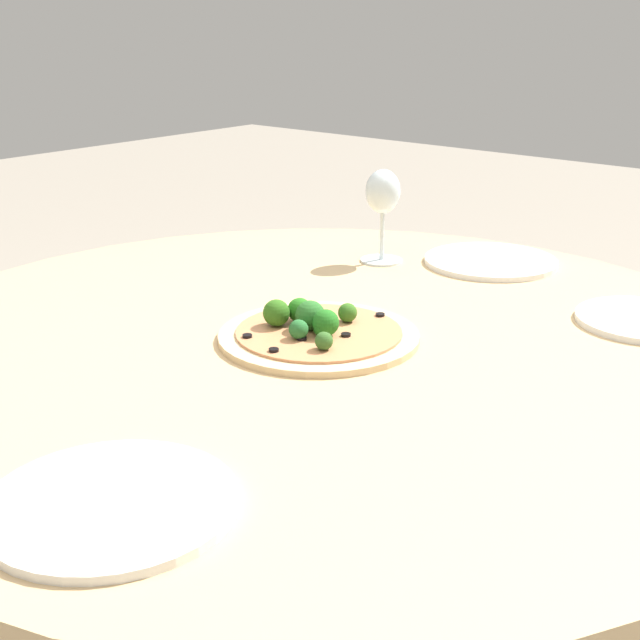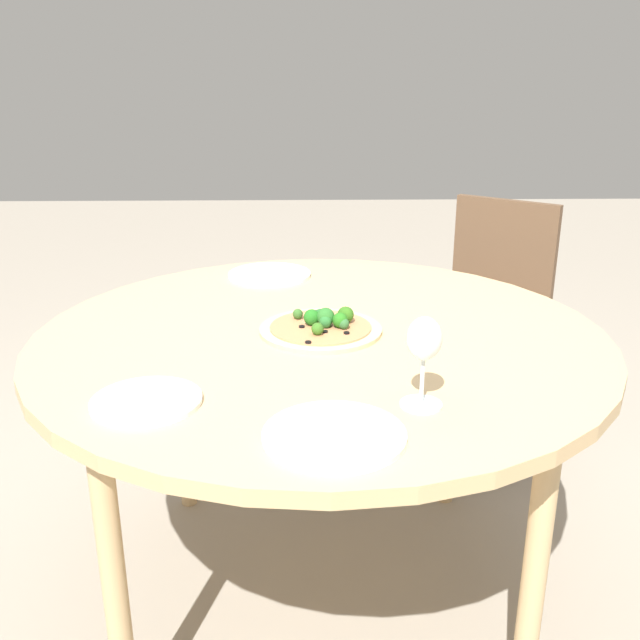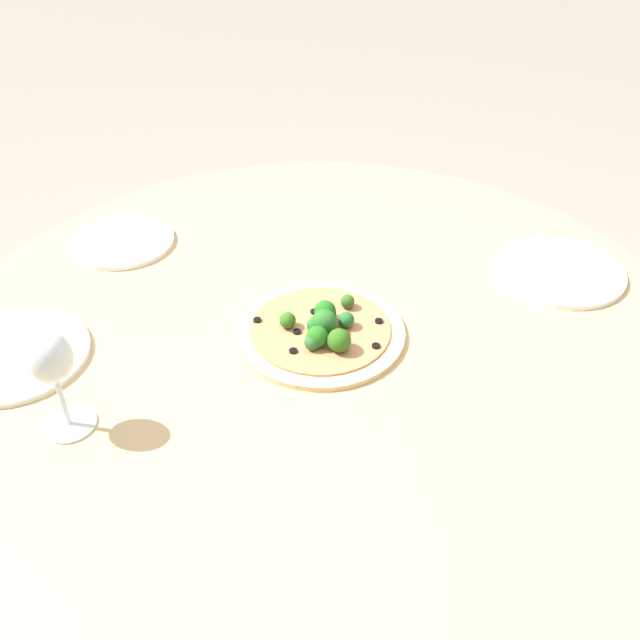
% 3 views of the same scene
% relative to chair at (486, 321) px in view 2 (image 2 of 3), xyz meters
% --- Properties ---
extents(ground_plane, '(12.00, 12.00, 0.00)m').
position_rel_chair_xyz_m(ground_plane, '(0.62, 0.81, -0.48)').
color(ground_plane, gray).
extents(dining_table, '(1.36, 1.36, 0.75)m').
position_rel_chair_xyz_m(dining_table, '(0.62, 0.81, 0.21)').
color(dining_table, tan).
rests_on(dining_table, ground_plane).
extents(chair, '(0.56, 0.56, 0.90)m').
position_rel_chair_xyz_m(chair, '(0.00, 0.00, 0.00)').
color(chair, brown).
rests_on(chair, ground_plane).
extents(pizza, '(0.29, 0.29, 0.06)m').
position_rel_chair_xyz_m(pizza, '(0.61, 0.81, 0.28)').
color(pizza, '#DBBC89').
rests_on(pizza, dining_table).
extents(wine_glass, '(0.08, 0.08, 0.17)m').
position_rel_chair_xyz_m(wine_glass, '(0.44, 1.21, 0.40)').
color(wine_glass, silver).
rests_on(wine_glass, dining_table).
extents(plate_near, '(0.25, 0.25, 0.01)m').
position_rel_chair_xyz_m(plate_near, '(0.76, 0.33, 0.28)').
color(plate_near, white).
rests_on(plate_near, dining_table).
extents(plate_far, '(0.25, 0.25, 0.01)m').
position_rel_chair_xyz_m(plate_far, '(0.61, 1.33, 0.28)').
color(plate_far, white).
rests_on(plate_far, dining_table).
extents(plate_side, '(0.21, 0.21, 0.01)m').
position_rel_chair_xyz_m(plate_side, '(0.95, 1.19, 0.28)').
color(plate_side, white).
rests_on(plate_side, dining_table).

